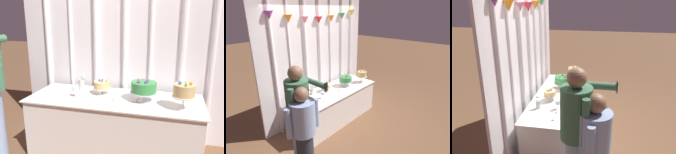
{
  "view_description": "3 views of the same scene",
  "coord_description": "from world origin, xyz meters",
  "views": [
    {
      "loc": [
        0.66,
        -2.44,
        1.67
      ],
      "look_at": [
        -0.06,
        0.23,
        0.96
      ],
      "focal_mm": 37.2,
      "sensor_mm": 36.0,
      "label": 1
    },
    {
      "loc": [
        -2.77,
        -2.47,
        2.45
      ],
      "look_at": [
        0.1,
        0.11,
        1.01
      ],
      "focal_mm": 29.84,
      "sensor_mm": 36.0,
      "label": 2
    },
    {
      "loc": [
        -3.51,
        -0.64,
        2.41
      ],
      "look_at": [
        0.17,
        0.02,
        1.02
      ],
      "focal_mm": 36.35,
      "sensor_mm": 36.0,
      "label": 3
    }
  ],
  "objects": [
    {
      "name": "draped_curtain",
      "position": [
        -0.0,
        0.61,
        1.39
      ],
      "size": [
        2.94,
        0.16,
        2.67
      ],
      "color": "white",
      "rests_on": "ground_plane"
    },
    {
      "name": "cake_table",
      "position": [
        0.0,
        0.1,
        0.37
      ],
      "size": [
        2.06,
        0.79,
        0.73
      ],
      "color": "white",
      "rests_on": "ground_plane"
    },
    {
      "name": "cake_display_leftmost",
      "position": [
        -0.18,
        0.2,
        0.85
      ],
      "size": [
        0.22,
        0.22,
        0.2
      ],
      "color": "silver",
      "rests_on": "cake_table"
    },
    {
      "name": "cake_display_center",
      "position": [
        0.35,
        0.09,
        0.89
      ],
      "size": [
        0.32,
        0.32,
        0.26
      ],
      "color": "silver",
      "rests_on": "cake_table"
    },
    {
      "name": "cake_display_rightmost",
      "position": [
        0.78,
        -0.06,
        0.93
      ],
      "size": [
        0.25,
        0.25,
        0.31
      ],
      "color": "silver",
      "rests_on": "cake_table"
    },
    {
      "name": "wine_glass",
      "position": [
        -0.46,
        0.01,
        0.83
      ],
      "size": [
        0.07,
        0.07,
        0.13
      ],
      "color": "silver",
      "rests_on": "cake_table"
    },
    {
      "name": "flower_vase",
      "position": [
        -0.5,
        0.31,
        0.82
      ],
      "size": [
        0.09,
        0.11,
        0.2
      ],
      "color": "#B2C1B2",
      "rests_on": "cake_table"
    },
    {
      "name": "tealight_far_left",
      "position": [
        -0.81,
        0.01,
        0.74
      ],
      "size": [
        0.05,
        0.05,
        0.03
      ],
      "color": "beige",
      "rests_on": "cake_table"
    },
    {
      "name": "tealight_near_left",
      "position": [
        -0.6,
        -0.0,
        0.74
      ],
      "size": [
        0.04,
        0.04,
        0.03
      ],
      "color": "beige",
      "rests_on": "cake_table"
    },
    {
      "name": "tealight_near_right",
      "position": [
        -0.54,
        -0.1,
        0.75
      ],
      "size": [
        0.04,
        0.04,
        0.04
      ],
      "color": "beige",
      "rests_on": "cake_table"
    },
    {
      "name": "tealight_far_right",
      "position": [
        0.02,
        -0.0,
        0.75
      ],
      "size": [
        0.05,
        0.05,
        0.04
      ],
      "color": "beige",
      "rests_on": "cake_table"
    }
  ]
}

